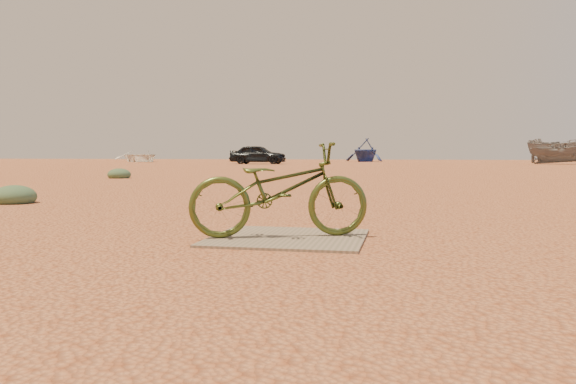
% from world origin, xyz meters
% --- Properties ---
extents(ground, '(120.00, 120.00, 0.00)m').
position_xyz_m(ground, '(0.00, 0.00, 0.00)').
color(ground, '#BB7248').
rests_on(ground, ground).
extents(plywood_board, '(1.34, 1.25, 0.02)m').
position_xyz_m(plywood_board, '(-0.23, 0.42, 0.01)').
color(plywood_board, '#7F6B57').
rests_on(plywood_board, ground).
extents(bicycle, '(1.68, 1.07, 0.83)m').
position_xyz_m(bicycle, '(-0.31, 0.41, 0.44)').
color(bicycle, '#43511D').
rests_on(bicycle, plywood_board).
extents(car, '(3.87, 1.62, 1.31)m').
position_xyz_m(car, '(-9.15, 32.93, 0.65)').
color(car, black).
rests_on(car, ground).
extents(boat_near_left, '(5.94, 5.98, 1.02)m').
position_xyz_m(boat_near_left, '(-21.23, 39.59, 0.51)').
color(boat_near_left, white).
rests_on(boat_near_left, ground).
extents(boat_far_left, '(4.57, 4.86, 2.05)m').
position_xyz_m(boat_far_left, '(-2.63, 44.31, 1.02)').
color(boat_far_left, navy).
rests_on(boat_far_left, ground).
extents(boat_mid_right, '(5.03, 3.84, 1.84)m').
position_xyz_m(boat_mid_right, '(11.15, 36.26, 0.92)').
color(boat_mid_right, slate).
rests_on(boat_mid_right, ground).
extents(kale_a, '(0.65, 0.65, 0.36)m').
position_xyz_m(kale_a, '(-5.02, 3.04, 0.00)').
color(kale_a, '#4C623F').
rests_on(kale_a, ground).
extents(kale_c, '(0.69, 0.69, 0.38)m').
position_xyz_m(kale_c, '(-7.67, 11.09, 0.00)').
color(kale_c, '#4C623F').
rests_on(kale_c, ground).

